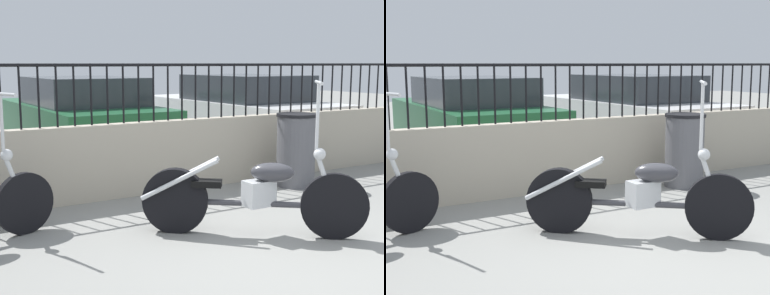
# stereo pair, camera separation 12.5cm
# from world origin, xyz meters

# --- Properties ---
(ground_plane) EXTENTS (40.00, 40.00, 0.00)m
(ground_plane) POSITION_xyz_m (0.00, 0.00, 0.00)
(ground_plane) COLOR gray
(low_wall) EXTENTS (10.55, 0.18, 0.89)m
(low_wall) POSITION_xyz_m (0.00, 2.69, 0.44)
(low_wall) COLOR #B2A893
(low_wall) RESTS_ON ground_plane
(fence_railing) EXTENTS (10.55, 0.04, 0.70)m
(fence_railing) POSITION_xyz_m (-0.00, 2.69, 1.37)
(fence_railing) COLOR black
(fence_railing) RESTS_ON low_wall
(motorcycle_dark_grey) EXTENTS (1.72, 1.40, 1.45)m
(motorcycle_dark_grey) POSITION_xyz_m (-0.05, 0.76, 0.39)
(motorcycle_dark_grey) COLOR black
(motorcycle_dark_grey) RESTS_ON ground_plane
(trash_bin) EXTENTS (0.52, 0.52, 0.95)m
(trash_bin) POSITION_xyz_m (1.76, 2.08, 0.48)
(trash_bin) COLOR #56565B
(trash_bin) RESTS_ON ground_plane
(car_green) EXTENTS (1.76, 4.17, 1.37)m
(car_green) POSITION_xyz_m (0.00, 5.41, 0.70)
(car_green) COLOR black
(car_green) RESTS_ON ground_plane
(car_white) EXTENTS (1.92, 4.55, 1.38)m
(car_white) POSITION_xyz_m (3.11, 5.21, 0.70)
(car_white) COLOR black
(car_white) RESTS_ON ground_plane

